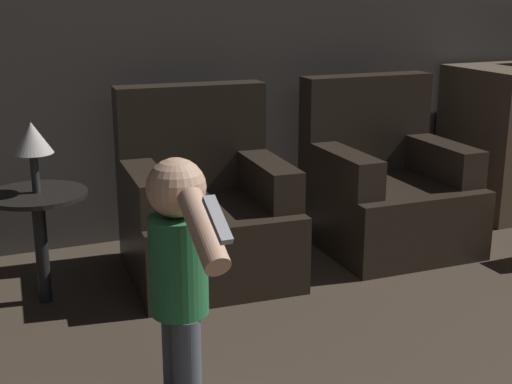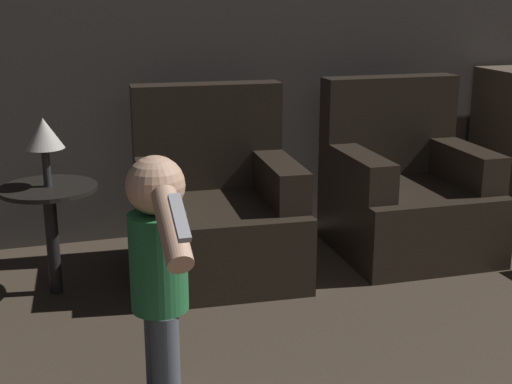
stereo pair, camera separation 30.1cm
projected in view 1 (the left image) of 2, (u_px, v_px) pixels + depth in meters
The scene contains 6 objects.
wall_back at pixel (186, 9), 3.97m from camera, with size 8.40×0.05×2.60m.
armchair_left at pixel (205, 212), 3.61m from camera, with size 0.83×0.84×0.93m.
armchair_right at pixel (385, 189), 4.02m from camera, with size 0.80×0.81×0.93m.
person_toddler at pixel (179, 266), 2.35m from camera, with size 0.20×0.61×0.89m.
side_table at pixel (38, 212), 3.22m from camera, with size 0.45×0.45×0.53m.
lamp at pixel (32, 139), 3.13m from camera, with size 0.18×0.18×0.32m.
Camera 1 is at (-1.25, 0.57, 1.41)m, focal length 50.00 mm.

